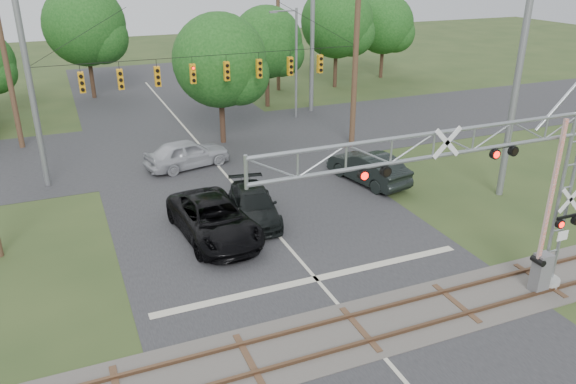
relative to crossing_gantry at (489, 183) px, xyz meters
name	(u,v)px	position (x,y,z in m)	size (l,w,h in m)	color
ground	(392,367)	(-4.36, -1.64, -4.85)	(160.00, 160.00, 0.00)	#2C3E1C
road_main	(274,231)	(-4.36, 8.36, -4.84)	(14.00, 90.00, 0.02)	#262629
road_cross	(199,144)	(-4.36, 22.36, -4.84)	(90.00, 12.00, 0.02)	#262629
railroad_track	(360,329)	(-4.36, 0.36, -4.82)	(90.00, 3.20, 0.17)	#534E48
crossing_gantry	(489,183)	(0.00, 0.00, 0.00)	(12.57, 0.99, 7.74)	#999994
traffic_signal_span	(224,68)	(-3.50, 18.36, 0.85)	(19.34, 0.36, 11.50)	gray
pickup_black	(214,219)	(-7.03, 8.90, -3.98)	(2.88, 6.25, 1.74)	black
car_dark	(254,205)	(-4.77, 9.96, -4.12)	(2.03, 5.00, 1.45)	black
sedan_silver	(187,153)	(-6.05, 18.22, -3.99)	(2.03, 5.04, 1.72)	#A9ABB1
suv_dark	(368,168)	(2.67, 12.00, -3.99)	(1.81, 5.20, 1.71)	black
streetlight	(294,58)	(4.15, 25.89, -0.28)	(2.18, 0.23, 8.17)	gray
utility_poles	(240,53)	(-1.75, 20.66, 1.28)	(26.20, 27.84, 13.61)	#453020
treeline	(176,37)	(-3.13, 32.93, 0.79)	(54.15, 23.14, 9.66)	#3B271A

